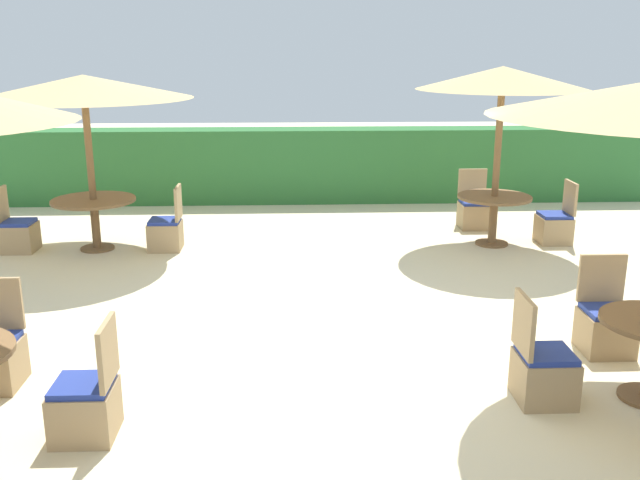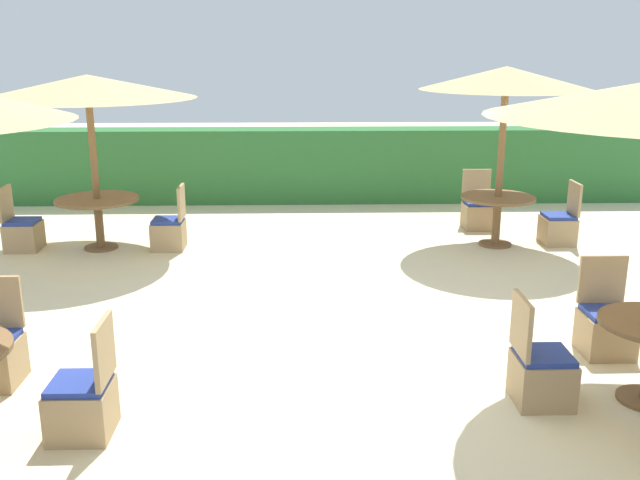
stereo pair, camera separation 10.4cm
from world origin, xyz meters
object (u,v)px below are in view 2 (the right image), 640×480
object	(u,v)px
patio_chair_front_right_north	(606,328)
patio_chair_front_left_east	(83,403)
parasol_back_left	(87,87)
patio_chair_back_left_east	(170,231)
patio_chair_back_left_west	(22,232)
round_table_back_left	(98,208)
patio_chair_back_right_north	(478,212)
patio_chair_back_right_east	(559,226)
round_table_back_right	(497,207)
patio_chair_front_right_west	(540,373)
parasol_back_right	(506,79)

from	to	relation	value
patio_chair_front_right_north	patio_chair_front_left_east	bearing A→B (deg)	16.43
parasol_back_left	patio_chair_back_left_east	bearing A→B (deg)	-2.36
patio_chair_front_left_east	patio_chair_back_left_west	bearing A→B (deg)	24.89
round_table_back_left	patio_chair_back_right_north	world-z (taller)	patio_chair_back_right_north
patio_chair_front_right_north	parasol_back_left	xyz separation A→B (m)	(-5.86, 3.78, 2.05)
patio_chair_front_right_north	patio_chair_back_right_east	distance (m)	3.96
round_table_back_right	parasol_back_left	bearing A→B (deg)	-179.78
patio_chair_front_right_west	round_table_back_right	bearing A→B (deg)	169.35
patio_chair_front_right_west	patio_chair_back_right_north	distance (m)	5.81
patio_chair_front_left_east	parasol_back_right	distance (m)	7.20
patio_chair_front_right_west	parasol_back_right	xyz separation A→B (m)	(0.89, 4.75, 2.15)
patio_chair_front_right_north	parasol_back_left	size ratio (longest dim) A/B	0.31
round_table_back_left	round_table_back_right	world-z (taller)	round_table_back_left
patio_chair_back_left_east	parasol_back_left	bearing A→B (deg)	87.64
patio_chair_back_right_north	patio_chair_back_right_east	distance (m)	1.36
patio_chair_front_right_north	parasol_back_right	distance (m)	4.37
parasol_back_left	patio_chair_back_left_west	bearing A→B (deg)	-177.39
patio_chair_front_right_west	patio_chair_front_left_east	bearing A→B (deg)	-83.67
round_table_back_left	patio_chair_back_left_west	bearing A→B (deg)	-177.39
parasol_back_left	patio_chair_back_left_west	size ratio (longest dim) A/B	3.21
parasol_back_right	patio_chair_back_right_north	world-z (taller)	parasol_back_right
patio_chair_front_right_north	patio_chair_back_left_east	bearing A→B (deg)	-37.67
patio_chair_front_left_east	patio_chair_back_left_east	bearing A→B (deg)	2.73
patio_chair_front_right_west	patio_chair_front_left_east	distance (m)	3.68
patio_chair_back_left_west	parasol_back_left	bearing A→B (deg)	92.61
patio_chair_front_right_west	patio_chair_back_right_east	bearing A→B (deg)	158.93
patio_chair_front_left_east	patio_chair_back_left_east	distance (m)	5.10
parasol_back_left	patio_chair_back_right_east	world-z (taller)	parasol_back_left
patio_chair_front_right_north	parasol_back_left	bearing A→B (deg)	-32.83
patio_chair_back_left_west	round_table_back_right	world-z (taller)	patio_chair_back_left_west
round_table_back_left	round_table_back_right	bearing A→B (deg)	0.22
round_table_back_right	patio_chair_back_right_north	bearing A→B (deg)	91.92
patio_chair_front_right_west	patio_chair_back_right_north	size ratio (longest dim) A/B	1.00
patio_chair_back_left_west	parasol_back_right	xyz separation A→B (m)	(6.91, 0.07, 2.15)
patio_chair_back_left_west	patio_chair_front_left_east	bearing A→B (deg)	24.89
parasol_back_left	patio_chair_back_right_north	bearing A→B (deg)	9.96
round_table_back_left	patio_chair_back_left_east	xyz separation A→B (m)	(1.02, -0.04, -0.35)
patio_chair_front_right_west	parasol_back_left	xyz separation A→B (m)	(-4.91, 4.73, 2.05)
patio_chair_back_left_west	patio_chair_back_right_east	bearing A→B (deg)	90.92
parasol_back_left	round_table_back_left	bearing A→B (deg)	153.43
round_table_back_right	patio_chair_back_left_east	bearing A→B (deg)	-179.23
patio_chair_front_right_west	round_table_back_right	xyz separation A→B (m)	(0.89, 4.75, 0.32)
patio_chair_back_left_east	patio_chair_back_right_east	distance (m)	5.75
patio_chair_front_right_west	round_table_back_left	world-z (taller)	patio_chair_front_right_west
patio_chair_back_left_east	patio_chair_front_left_east	bearing A→B (deg)	-177.27
patio_chair_front_right_north	patio_chair_back_left_west	size ratio (longest dim) A/B	1.00
round_table_back_left	patio_chair_front_right_west	bearing A→B (deg)	-43.92
parasol_back_left	parasol_back_right	size ratio (longest dim) A/B	1.15
patio_chair_back_left_west	round_table_back_right	xyz separation A→B (m)	(6.91, 0.07, 0.32)
round_table_back_left	patio_chair_back_left_east	distance (m)	1.07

